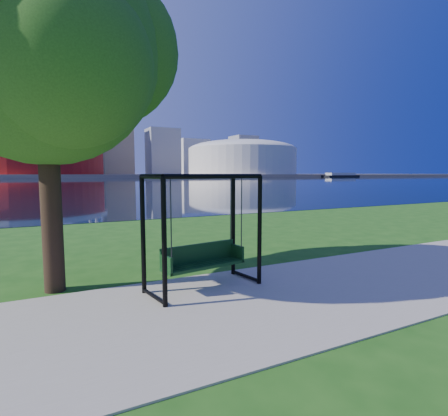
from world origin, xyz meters
TOP-DOWN VIEW (x-y plane):
  - ground at (0.00, 0.00)m, footprint 900.00×900.00m
  - path at (0.00, -0.50)m, footprint 120.00×4.00m
  - river at (0.00, 102.00)m, footprint 900.00×180.00m
  - far_bank at (0.00, 306.00)m, footprint 900.00×228.00m
  - stadium at (-10.00, 235.00)m, footprint 83.00×83.00m
  - arena at (135.00, 235.00)m, footprint 84.00×84.00m
  - skyline at (-4.27, 319.39)m, footprint 392.00×66.00m
  - swing at (0.08, 0.63)m, footprint 2.47×1.38m
  - park_tree at (-2.73, 1.94)m, footprint 5.66×5.11m
  - barge at (190.46, 185.76)m, footprint 30.78×8.83m

SIDE VIEW (x-z plane):
  - ground at x=0.00m, z-range 0.00..0.00m
  - river at x=0.00m, z-range 0.00..0.02m
  - path at x=0.00m, z-range 0.00..0.03m
  - far_bank at x=0.00m, z-range 0.00..2.00m
  - swing at x=0.08m, z-range -0.04..2.35m
  - barge at x=190.46m, z-range -0.14..2.92m
  - park_tree at x=-2.73m, z-range 1.37..8.40m
  - stadium at x=-10.00m, z-range -1.77..30.23m
  - arena at x=135.00m, z-range 2.59..29.15m
  - skyline at x=-4.27m, z-range -12.36..84.14m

